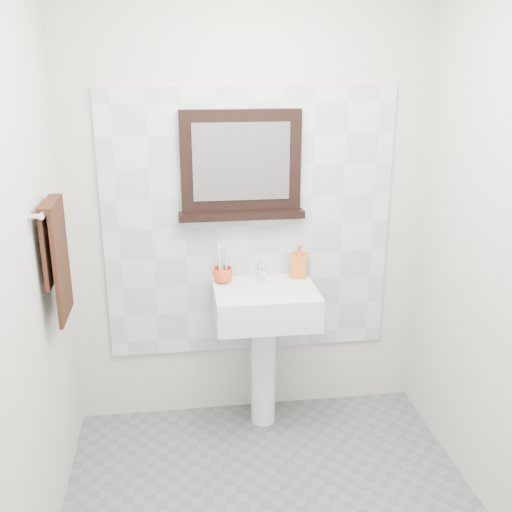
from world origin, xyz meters
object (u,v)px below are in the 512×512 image
Objects in this scene: pedestal_sink at (265,319)px; soap_dispenser at (299,260)px; toothbrush_cup at (223,275)px; hand_towel at (56,251)px; framed_mirror at (241,167)px.

soap_dispenser is at bearing 33.27° from pedestal_sink.
pedestal_sink reaches higher than toothbrush_cup.
toothbrush_cup is 0.20× the size of hand_towel.
pedestal_sink is 0.33m from toothbrush_cup.
pedestal_sink is at bearing -26.38° from toothbrush_cup.
hand_towel is (-1.22, -0.47, 0.26)m from soap_dispenser.
toothbrush_cup is at bearing -145.09° from framed_mirror.
framed_mirror is at bearing 30.00° from hand_towel.
framed_mirror is at bearing 119.22° from pedestal_sink.
hand_towel is (-1.00, -0.33, 0.54)m from pedestal_sink.
hand_towel reaches higher than soap_dispenser.
soap_dispenser is 1.33m from hand_towel.
framed_mirror is 1.25× the size of hand_towel.
framed_mirror reaches higher than toothbrush_cup.
hand_towel is at bearing -150.76° from toothbrush_cup.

